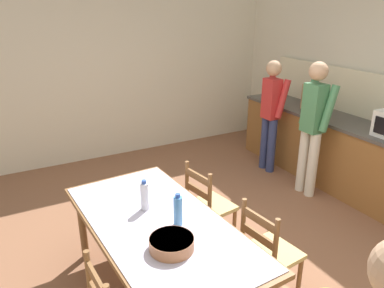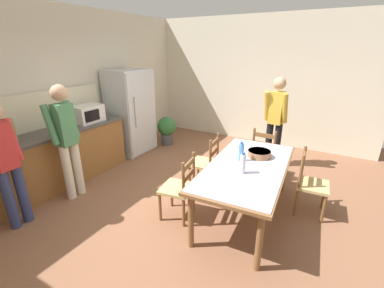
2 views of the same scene
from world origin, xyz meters
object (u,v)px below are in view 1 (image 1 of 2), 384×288
bottle_near_centre (145,196)px  chair_side_far_right (268,253)px  paper_bag (311,97)px  chair_side_far_left (208,206)px  bottle_off_centre (178,210)px  person_at_counter (313,123)px  person_at_sink (271,111)px  dining_table (159,231)px  serving_bowl (172,243)px

bottle_near_centre → chair_side_far_right: bottle_near_centre is taller
paper_bag → chair_side_far_left: 2.50m
bottle_off_centre → chair_side_far_left: bearing=133.0°
paper_bag → bottle_off_centre: paper_bag is taller
bottle_near_centre → chair_side_far_right: (0.65, 0.82, -0.44)m
bottle_near_centre → person_at_counter: person_at_counter is taller
chair_side_far_right → person_at_counter: size_ratio=0.53×
chair_side_far_left → person_at_counter: bearing=-87.2°
chair_side_far_left → person_at_sink: (-1.18, 1.74, 0.48)m
bottle_near_centre → person_at_sink: 2.88m
chair_side_far_right → dining_table: bearing=57.0°
person_at_sink → paper_bag: bearing=-28.2°
paper_bag → person_at_sink: bearing=-118.2°
bottle_off_centre → bottle_near_centre: bearing=-157.2°
person_at_sink → chair_side_far_right: bearing=-129.2°
bottle_off_centre → chair_side_far_right: bearing=65.5°
bottle_off_centre → dining_table: bearing=-125.7°
paper_bag → bottle_off_centre: size_ratio=1.33×
chair_side_far_right → chair_side_far_left: bearing=-3.1°
chair_side_far_left → dining_table: bearing=114.4°
paper_bag → person_at_counter: (0.56, -0.51, -0.14)m
chair_side_far_left → person_at_counter: (-0.35, 1.72, 0.53)m
bottle_near_centre → person_at_sink: (-1.42, 2.50, 0.04)m
chair_side_far_right → paper_bag: bearing=-57.0°
dining_table → person_at_counter: 2.62m
bottle_off_centre → person_at_counter: (-0.93, 2.34, 0.09)m
dining_table → bottle_off_centre: bottle_off_centre is taller
chair_side_far_right → chair_side_far_left: 0.89m
person_at_sink → person_at_counter: person_at_counter is taller
serving_bowl → person_at_counter: bearing=115.3°
person_at_sink → person_at_counter: (0.82, -0.02, 0.05)m
chair_side_far_left → person_at_sink: person_at_sink is taller
bottle_near_centre → person_at_sink: bearing=119.5°
dining_table → serving_bowl: bearing=-8.3°
paper_bag → dining_table: 3.32m
dining_table → bottle_near_centre: bottle_near_centre is taller
paper_bag → chair_side_far_right: (1.80, -2.18, -0.67)m
bottle_off_centre → person_at_sink: (-1.76, 2.36, 0.04)m
bottle_near_centre → serving_bowl: bottle_near_centre is taller
serving_bowl → chair_side_far_right: size_ratio=0.35×
bottle_near_centre → serving_bowl: bearing=-3.5°
paper_bag → bottle_near_centre: paper_bag is taller
dining_table → person_at_counter: (-0.84, 2.47, 0.29)m
dining_table → person_at_sink: 3.00m
bottle_near_centre → person_at_counter: bearing=103.4°
chair_side_far_left → bottle_near_centre: bearing=98.8°
paper_bag → person_at_counter: 0.77m
paper_bag → chair_side_far_left: bearing=-67.8°
serving_bowl → person_at_sink: size_ratio=0.20×
dining_table → chair_side_far_left: chair_side_far_left is taller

